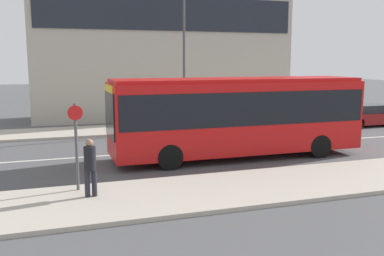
{
  "coord_description": "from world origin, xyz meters",
  "views": [
    {
      "loc": [
        -4.85,
        -17.96,
        3.99
      ],
      "look_at": [
        0.54,
        -1.66,
        1.27
      ],
      "focal_mm": 40.0,
      "sensor_mm": 36.0,
      "label": 1
    }
  ],
  "objects_px": {
    "parked_car_0": "(370,115)",
    "bus_stop_sign": "(76,140)",
    "city_bus": "(237,112)",
    "pedestrian_near_stop": "(90,164)",
    "street_lamp": "(184,47)"
  },
  "relations": [
    {
      "from": "parked_car_0",
      "to": "city_bus",
      "type": "bearing_deg",
      "value": -154.36
    },
    {
      "from": "parked_car_0",
      "to": "bus_stop_sign",
      "type": "xyz_separation_m",
      "value": [
        -18.1,
        -8.63,
        1.04
      ]
    },
    {
      "from": "city_bus",
      "to": "bus_stop_sign",
      "type": "height_order",
      "value": "city_bus"
    },
    {
      "from": "bus_stop_sign",
      "to": "street_lamp",
      "type": "xyz_separation_m",
      "value": [
        6.48,
        10.07,
        3.05
      ]
    },
    {
      "from": "city_bus",
      "to": "pedestrian_near_stop",
      "type": "bearing_deg",
      "value": -151.57
    },
    {
      "from": "street_lamp",
      "to": "bus_stop_sign",
      "type": "bearing_deg",
      "value": -122.76
    },
    {
      "from": "pedestrian_near_stop",
      "to": "bus_stop_sign",
      "type": "relative_size",
      "value": 0.64
    },
    {
      "from": "pedestrian_near_stop",
      "to": "bus_stop_sign",
      "type": "xyz_separation_m",
      "value": [
        -0.31,
        0.76,
        0.58
      ]
    },
    {
      "from": "pedestrian_near_stop",
      "to": "bus_stop_sign",
      "type": "bearing_deg",
      "value": 107.83
    },
    {
      "from": "parked_car_0",
      "to": "bus_stop_sign",
      "type": "distance_m",
      "value": 20.07
    },
    {
      "from": "parked_car_0",
      "to": "street_lamp",
      "type": "xyz_separation_m",
      "value": [
        -11.61,
        1.45,
        4.09
      ]
    },
    {
      "from": "bus_stop_sign",
      "to": "city_bus",
      "type": "bearing_deg",
      "value": 25.23
    },
    {
      "from": "city_bus",
      "to": "bus_stop_sign",
      "type": "distance_m",
      "value": 7.3
    },
    {
      "from": "parked_car_0",
      "to": "pedestrian_near_stop",
      "type": "distance_m",
      "value": 20.11
    },
    {
      "from": "city_bus",
      "to": "street_lamp",
      "type": "bearing_deg",
      "value": 87.8
    }
  ]
}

